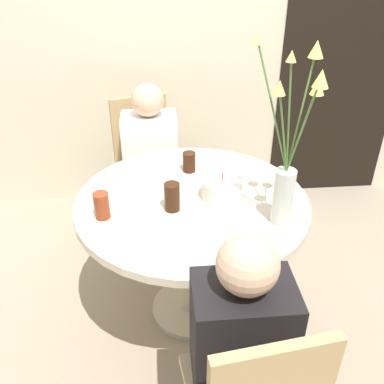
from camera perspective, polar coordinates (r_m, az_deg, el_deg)
The scene contains 13 objects.
ground_plane at distance 2.56m, azimuth -0.00°, elevation -15.34°, with size 16.00×16.00×0.00m, color gray.
wall_back at distance 3.09m, azimuth -2.26°, elevation 20.98°, with size 8.00×0.05×2.60m.
doorway_panel at distance 3.40m, azimuth 19.38°, elevation 15.55°, with size 0.90×0.01×2.05m.
dining_table at distance 2.15m, azimuth -0.00°, elevation -3.93°, with size 1.13×1.13×0.76m.
chair_far_back at distance 2.95m, azimuth -6.29°, elevation 4.62°, with size 0.49×0.49×0.94m.
birthday_cake at distance 2.07m, azimuth 4.02°, elevation 0.44°, with size 0.20×0.20×0.14m.
flower_vase at distance 1.81m, azimuth 12.88°, elevation 4.01°, with size 0.30×0.23×0.79m.
side_plate at distance 2.26m, azimuth -4.42°, elevation 2.12°, with size 0.17×0.17×0.01m.
drink_glass_0 at distance 1.96m, azimuth -2.68°, elevation -0.65°, with size 0.07×0.07×0.14m.
drink_glass_1 at distance 1.95m, azimuth -11.95°, elevation -1.79°, with size 0.07×0.07×0.13m.
drink_glass_2 at distance 2.29m, azimuth -0.39°, elevation 4.03°, with size 0.07×0.07×0.11m.
person_boy at distance 2.83m, azimuth -5.43°, elevation 2.87°, with size 0.34×0.24×1.10m.
person_woman at distance 1.69m, azimuth 6.23°, elevation -21.96°, with size 0.34×0.24×1.10m.
Camera 1 is at (-0.15, -1.74, 1.88)m, focal length 40.00 mm.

